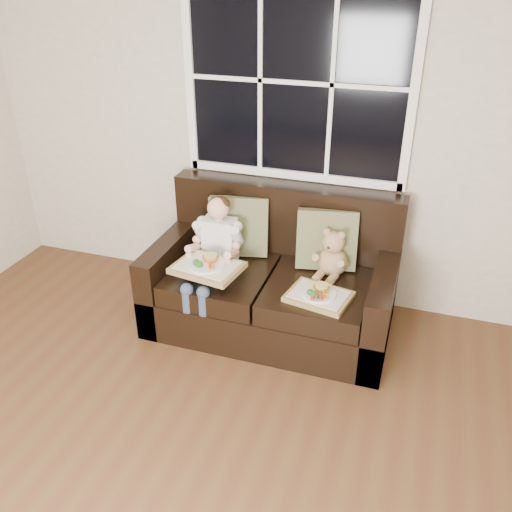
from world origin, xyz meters
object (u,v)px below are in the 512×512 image
(teddy_bear, at_px, (333,257))
(tray_left, at_px, (207,266))
(loveseat, at_px, (273,285))
(tray_right, at_px, (319,295))
(child, at_px, (215,246))

(teddy_bear, bearing_deg, tray_left, -143.99)
(loveseat, xyz_separation_m, tray_left, (-0.37, -0.32, 0.27))
(loveseat, bearing_deg, tray_left, -139.04)
(loveseat, relative_size, tray_left, 3.50)
(teddy_bear, distance_m, tray_left, 0.86)
(loveseat, height_order, tray_right, loveseat)
(loveseat, relative_size, tray_right, 3.80)
(tray_right, bearing_deg, child, 178.87)
(loveseat, bearing_deg, teddy_bear, 6.44)
(child, xyz_separation_m, tray_left, (0.03, -0.21, -0.05))
(loveseat, distance_m, tray_left, 0.56)
(child, height_order, tray_left, child)
(teddy_bear, distance_m, tray_right, 0.35)
(child, height_order, teddy_bear, child)
(child, relative_size, tray_left, 1.59)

